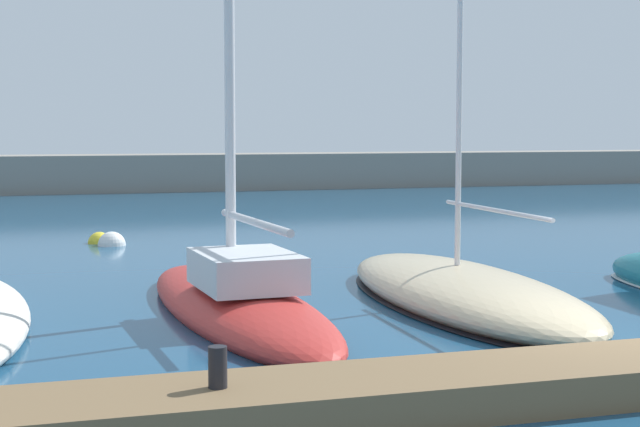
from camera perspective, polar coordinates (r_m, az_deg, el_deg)
ground_plane at (r=14.24m, az=16.19°, el=-7.99°), size 120.00×120.00×0.00m
breakwater_seawall at (r=49.86m, az=-8.32°, el=2.39°), size 108.00×3.11×1.82m
sailboat_red_second at (r=16.54m, az=-4.86°, el=-4.73°), size 2.56×8.86×13.91m
sailboat_sand_third at (r=17.71m, az=8.29°, el=-4.51°), size 2.90×8.68×13.98m
mooring_buoy_yellow at (r=27.48m, az=-12.72°, el=-1.70°), size 0.62×0.62×0.62m
mooring_buoy_white at (r=26.89m, az=-12.03°, el=-1.83°), size 0.75×0.75×0.75m
dock_bollard at (r=10.39m, az=-5.98°, el=-8.88°), size 0.20×0.20×0.44m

